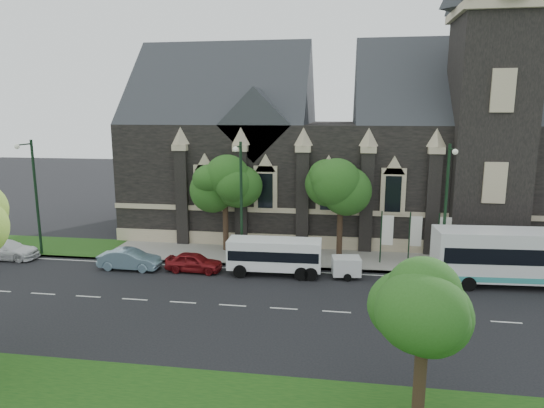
% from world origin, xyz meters
% --- Properties ---
extents(ground, '(160.00, 160.00, 0.00)m').
position_xyz_m(ground, '(0.00, 0.00, 0.00)').
color(ground, black).
rests_on(ground, ground).
extents(sidewalk, '(80.00, 5.00, 0.15)m').
position_xyz_m(sidewalk, '(0.00, 9.50, 0.07)').
color(sidewalk, gray).
rests_on(sidewalk, ground).
extents(museum, '(40.00, 17.70, 29.90)m').
position_xyz_m(museum, '(5.12, 18.78, 8.17)').
color(museum, black).
rests_on(museum, ground).
extents(tree_park_east, '(3.40, 3.40, 6.28)m').
position_xyz_m(tree_park_east, '(6.18, -9.32, 4.62)').
color(tree_park_east, black).
rests_on(tree_park_east, ground).
extents(tree_walk_right, '(4.08, 4.08, 7.80)m').
position_xyz_m(tree_walk_right, '(3.21, 10.71, 5.82)').
color(tree_walk_right, black).
rests_on(tree_walk_right, ground).
extents(tree_walk_left, '(3.91, 3.91, 7.64)m').
position_xyz_m(tree_walk_left, '(-5.80, 10.70, 5.73)').
color(tree_walk_left, black).
rests_on(tree_walk_left, ground).
extents(street_lamp_near, '(0.36, 1.88, 9.00)m').
position_xyz_m(street_lamp_near, '(10.00, 7.09, 5.11)').
color(street_lamp_near, black).
rests_on(street_lamp_near, ground).
extents(street_lamp_mid, '(0.36, 1.88, 9.00)m').
position_xyz_m(street_lamp_mid, '(-4.00, 7.09, 5.11)').
color(street_lamp_mid, black).
rests_on(street_lamp_mid, ground).
extents(street_lamp_far, '(0.36, 1.88, 9.00)m').
position_xyz_m(street_lamp_far, '(-20.00, 7.09, 5.11)').
color(street_lamp_far, black).
rests_on(street_lamp_far, ground).
extents(banner_flag_left, '(0.90, 0.10, 4.00)m').
position_xyz_m(banner_flag_left, '(6.29, 9.00, 2.38)').
color(banner_flag_left, black).
rests_on(banner_flag_left, ground).
extents(banner_flag_center, '(0.90, 0.10, 4.00)m').
position_xyz_m(banner_flag_center, '(8.29, 9.00, 2.38)').
color(banner_flag_center, black).
rests_on(banner_flag_center, ground).
extents(banner_flag_right, '(0.90, 0.10, 4.00)m').
position_xyz_m(banner_flag_right, '(10.29, 9.00, 2.38)').
color(banner_flag_right, black).
rests_on(banner_flag_right, ground).
extents(tour_coach, '(12.58, 3.45, 3.63)m').
position_xyz_m(tour_coach, '(15.41, 6.01, 1.98)').
color(tour_coach, silver).
rests_on(tour_coach, ground).
extents(shuttle_bus, '(6.43, 2.44, 2.46)m').
position_xyz_m(shuttle_bus, '(-1.34, 5.72, 1.43)').
color(shuttle_bus, white).
rests_on(shuttle_bus, ground).
extents(box_trailer, '(2.77, 1.63, 1.44)m').
position_xyz_m(box_trailer, '(3.53, 5.73, 0.82)').
color(box_trailer, silver).
rests_on(box_trailer, ground).
extents(sedan, '(4.40, 1.58, 1.44)m').
position_xyz_m(sedan, '(-11.74, 5.24, 0.72)').
color(sedan, '#7191A4').
rests_on(sedan, ground).
extents(car_far_red, '(4.04, 1.74, 1.36)m').
position_xyz_m(car_far_red, '(-7.05, 5.45, 0.68)').
color(car_far_red, maroon).
rests_on(car_far_red, ground).
extents(car_far_white, '(5.02, 2.27, 1.43)m').
position_xyz_m(car_far_white, '(-22.12, 6.10, 0.71)').
color(car_far_white, white).
rests_on(car_far_white, ground).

